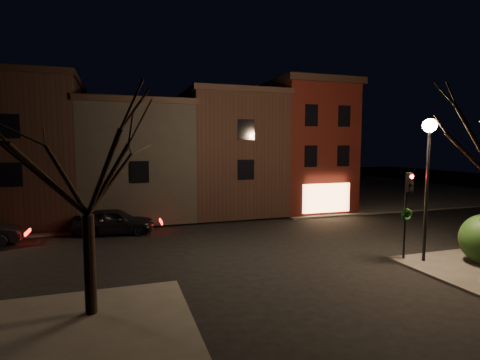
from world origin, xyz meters
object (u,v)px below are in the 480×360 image
at_px(traffic_signal, 407,202).
at_px(street_lamp_near, 429,151).
at_px(bare_tree_left, 85,145).
at_px(parked_car_a, 114,221).

bearing_deg(traffic_signal, street_lamp_near, -39.37).
xyz_separation_m(traffic_signal, bare_tree_left, (-13.60, -1.49, 2.63)).
relative_size(street_lamp_near, parked_car_a, 1.37).
height_order(traffic_signal, parked_car_a, traffic_signal).
bearing_deg(street_lamp_near, bare_tree_left, -175.97).
height_order(bare_tree_left, parked_car_a, bare_tree_left).
relative_size(street_lamp_near, bare_tree_left, 0.86).
xyz_separation_m(bare_tree_left, parked_car_a, (0.62, 11.44, -4.63)).
distance_m(street_lamp_near, traffic_signal, 2.49).
relative_size(traffic_signal, bare_tree_left, 0.54).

